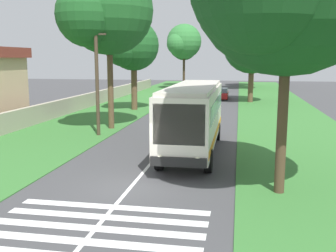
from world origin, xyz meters
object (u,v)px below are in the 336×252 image
object	(u,v)px
utility_pole	(97,79)
roadside_tree_left_0	(183,42)
trailing_car_0	(180,101)
trailing_car_2	(200,89)
roadside_tree_left_2	(132,47)
roadside_tree_right_2	(253,39)
roadside_tree_left_3	(183,48)
roadside_tree_right_1	(251,46)
roadside_tree_left_1	(105,12)
trailing_car_1	(221,94)
roadside_tree_right_3	(251,51)
coach_bus	(194,114)

from	to	relation	value
utility_pole	roadside_tree_left_0	bearing A→B (deg)	0.20
trailing_car_0	trailing_car_2	bearing A→B (deg)	-1.27
trailing_car_2	utility_pole	distance (m)	35.12
roadside_tree_left_2	roadside_tree_right_2	xyz separation A→B (m)	(29.62, -12.55, 2.10)
roadside_tree_left_0	roadside_tree_left_3	size ratio (longest dim) A/B	1.10
roadside_tree_right_2	roadside_tree_left_0	bearing A→B (deg)	96.07
roadside_tree_left_2	roadside_tree_right_1	world-z (taller)	roadside_tree_right_1
roadside_tree_right_2	utility_pole	size ratio (longest dim) A/B	1.63
roadside_tree_right_1	utility_pole	distance (m)	25.53
roadside_tree_left_1	roadside_tree_left_3	xyz separation A→B (m)	(47.90, 1.15, -1.18)
trailing_car_1	roadside_tree_left_3	distance (m)	26.56
trailing_car_2	roadside_tree_right_1	world-z (taller)	roadside_tree_right_1
trailing_car_2	roadside_tree_right_3	size ratio (longest dim) A/B	0.45
roadside_tree_left_1	roadside_tree_right_3	distance (m)	50.58
trailing_car_2	roadside_tree_left_0	size ratio (longest dim) A/B	0.40
roadside_tree_left_3	trailing_car_2	bearing A→B (deg)	-163.08
trailing_car_1	roadside_tree_right_1	size ratio (longest dim) A/B	0.43
roadside_tree_left_2	roadside_tree_left_3	distance (m)	36.97
roadside_tree_left_0	roadside_tree_right_1	world-z (taller)	roadside_tree_left_0
coach_bus	roadside_tree_right_2	distance (m)	47.36
trailing_car_1	roadside_tree_right_3	world-z (taller)	roadside_tree_right_3
coach_bus	utility_pole	xyz separation A→B (m)	(3.53, 6.86, 1.67)
roadside_tree_left_2	utility_pole	xyz separation A→B (m)	(-13.59, -1.29, -2.48)
roadside_tree_left_2	roadside_tree_right_3	xyz separation A→B (m)	(38.29, -12.55, 0.27)
roadside_tree_right_1	roadside_tree_right_2	xyz separation A→B (m)	(20.10, -0.76, 1.82)
roadside_tree_right_2	trailing_car_0	bearing A→B (deg)	162.72
roadside_tree_left_1	roadside_tree_left_3	size ratio (longest dim) A/B	1.19
roadside_tree_right_1	utility_pole	bearing A→B (deg)	155.54
roadside_tree_left_2	roadside_tree_right_3	size ratio (longest dim) A/B	0.94
trailing_car_2	roadside_tree_left_0	bearing A→B (deg)	26.51
trailing_car_2	roadside_tree_left_3	xyz separation A→B (m)	(15.74, 4.79, 6.55)
trailing_car_1	utility_pole	distance (m)	27.32
trailing_car_2	roadside_tree_right_2	size ratio (longest dim) A/B	0.36
trailing_car_0	roadside_tree_right_1	distance (m)	11.46
roadside_tree_left_1	roadside_tree_left_2	size ratio (longest dim) A/B	1.31
roadside_tree_left_2	roadside_tree_right_3	bearing A→B (deg)	-18.15
trailing_car_0	roadside_tree_right_2	distance (m)	28.78
coach_bus	utility_pole	distance (m)	7.90
trailing_car_0	roadside_tree_right_3	bearing A→B (deg)	-13.18
roadside_tree_left_1	roadside_tree_right_2	size ratio (longest dim) A/B	0.99
roadside_tree_left_0	roadside_tree_left_3	bearing A→B (deg)	8.02
trailing_car_1	roadside_tree_left_2	distance (m)	16.14
trailing_car_1	roadside_tree_left_0	world-z (taller)	roadside_tree_left_0
coach_bus	trailing_car_2	distance (m)	38.52
coach_bus	roadside_tree_right_1	distance (m)	27.24
trailing_car_0	roadside_tree_left_0	size ratio (longest dim) A/B	0.40
roadside_tree_left_1	roadside_tree_right_1	bearing A→B (deg)	-27.64
trailing_car_0	roadside_tree_right_2	xyz separation A→B (m)	(26.47, -8.23, 7.74)
roadside_tree_left_1	roadside_tree_right_1	xyz separation A→B (m)	(20.45, -10.71, -1.81)
coach_bus	roadside_tree_right_2	bearing A→B (deg)	-5.38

